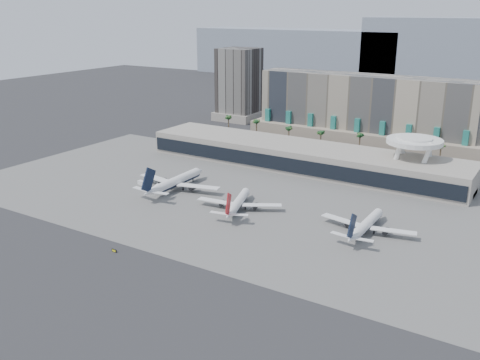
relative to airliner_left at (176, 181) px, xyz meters
The scene contains 14 objects.
ground 58.09m from the airliner_left, 54.62° to the right, with size 900.00×900.00×0.00m, color #232326.
apron_pad 34.66m from the airliner_left, 12.99° to the left, with size 260.00×130.00×0.06m, color #5B5B59.
mountain_ridge 427.97m from the airliner_left, 81.73° to the left, with size 680.00×60.00×70.00m.
hotel 135.02m from the airliner_left, 71.09° to the left, with size 140.00×30.00×42.00m.
office_tower 165.73m from the airliner_left, 111.91° to the left, with size 30.00×30.00×52.00m.
terminal 71.06m from the airliner_left, 61.80° to the left, with size 170.00×32.50×14.50m.
saucer_structure 113.04m from the airliner_left, 37.82° to the left, with size 26.00×26.00×21.89m.
palm_row 106.02m from the airliner_left, 67.47° to the left, with size 157.80×2.80×13.10m.
airliner_left is the anchor object (origin of this frame).
airliner_centre 38.64m from the airliner_left, ahead, with size 34.77×35.98×12.85m.
airliner_right 90.93m from the airliner_left, ahead, with size 36.75×37.79×13.05m.
service_vehicle_a 18.74m from the airliner_left, behind, with size 3.88×1.90×1.90m, color silver.
service_vehicle_b 40.21m from the airliner_left, ahead, with size 3.55×2.03×1.82m, color white.
taxiway_sign 67.52m from the airliner_left, 69.75° to the right, with size 2.20×0.45×0.99m.
Camera 1 is at (114.63, -134.49, 79.82)m, focal length 40.00 mm.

